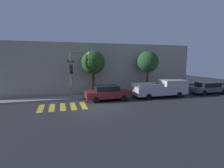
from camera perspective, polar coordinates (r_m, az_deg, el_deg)
ground_plane at (r=14.94m, az=-4.36°, el=-7.37°), size 60.00×60.00×0.00m
sidewalk at (r=18.80m, az=-6.96°, el=-4.08°), size 26.00×1.69×0.14m
building_row at (r=22.63m, az=-8.87°, el=5.10°), size 26.00×6.00×5.82m
crosswalk at (r=15.41m, az=-15.77°, el=-7.17°), size 3.91×2.60×0.00m
traffic_light_pole at (r=17.56m, az=-11.81°, el=5.50°), size 2.31×0.56×4.78m
sedan_near_corner at (r=17.07m, az=-1.49°, el=-2.82°), size 4.32×1.89×1.47m
pickup_truck at (r=19.50m, az=16.02°, el=-1.40°), size 5.80×2.02×1.79m
sedan_middle at (r=23.41m, az=28.89°, el=-1.06°), size 4.54×1.87×1.36m
tree_near_corner at (r=18.46m, az=-6.15°, el=6.92°), size 2.46×2.46×4.92m
tree_midblock at (r=20.56m, az=11.61°, el=7.08°), size 2.44×2.44×4.98m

